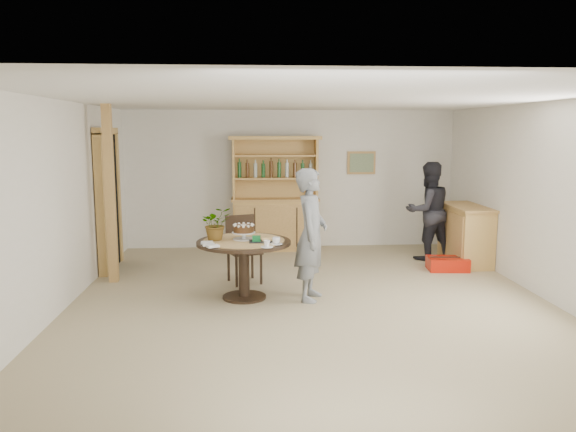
% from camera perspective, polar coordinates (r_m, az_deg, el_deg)
% --- Properties ---
extents(ground, '(7.00, 7.00, 0.00)m').
position_cam_1_polar(ground, '(7.11, 2.36, -8.82)').
color(ground, tan).
rests_on(ground, ground).
extents(room_shell, '(6.04, 7.04, 2.52)m').
position_cam_1_polar(room_shell, '(6.80, 2.47, 5.33)').
color(room_shell, white).
rests_on(room_shell, ground).
extents(doorway, '(0.13, 1.10, 2.18)m').
position_cam_1_polar(doorway, '(9.07, -17.84, 1.74)').
color(doorway, black).
rests_on(doorway, ground).
extents(pine_post, '(0.12, 0.12, 2.50)m').
position_cam_1_polar(pine_post, '(8.22, -17.62, 2.08)').
color(pine_post, tan).
rests_on(pine_post, ground).
extents(hutch, '(1.62, 0.54, 2.04)m').
position_cam_1_polar(hutch, '(10.09, -1.31, 0.43)').
color(hutch, tan).
rests_on(hutch, ground).
extents(sideboard, '(0.54, 1.26, 0.94)m').
position_cam_1_polar(sideboard, '(9.55, 17.59, -1.76)').
color(sideboard, tan).
rests_on(sideboard, ground).
extents(dining_table, '(1.20, 1.20, 0.76)m').
position_cam_1_polar(dining_table, '(7.18, -4.51, -3.68)').
color(dining_table, black).
rests_on(dining_table, ground).
extents(dining_chair, '(0.54, 0.54, 0.95)m').
position_cam_1_polar(dining_chair, '(8.00, -4.64, -2.90)').
color(dining_chair, black).
rests_on(dining_chair, ground).
extents(birthday_cake, '(0.30, 0.30, 0.20)m').
position_cam_1_polar(birthday_cake, '(7.17, -4.53, -1.42)').
color(birthday_cake, white).
rests_on(birthday_cake, dining_table).
extents(flower_vase, '(0.47, 0.44, 0.42)m').
position_cam_1_polar(flower_vase, '(7.17, -7.34, -0.76)').
color(flower_vase, '#3F7233').
rests_on(flower_vase, dining_table).
extents(gift_tray, '(0.30, 0.20, 0.08)m').
position_cam_1_polar(gift_tray, '(7.02, -2.78, -2.44)').
color(gift_tray, black).
rests_on(gift_tray, dining_table).
extents(coffee_cup_a, '(0.15, 0.15, 0.09)m').
position_cam_1_polar(coffee_cup_a, '(6.87, -1.21, -2.56)').
color(coffee_cup_a, white).
rests_on(coffee_cup_a, dining_table).
extents(coffee_cup_b, '(0.15, 0.15, 0.08)m').
position_cam_1_polar(coffee_cup_b, '(6.70, -2.17, -2.89)').
color(coffee_cup_b, white).
rests_on(coffee_cup_b, dining_table).
extents(napkins, '(0.24, 0.33, 0.03)m').
position_cam_1_polar(napkins, '(6.85, -7.99, -2.87)').
color(napkins, white).
rests_on(napkins, dining_table).
extents(teen_boy, '(0.55, 0.70, 1.67)m').
position_cam_1_polar(teen_boy, '(7.07, 2.37, -1.92)').
color(teen_boy, slate).
rests_on(teen_boy, ground).
extents(adult_person, '(0.92, 0.79, 1.63)m').
position_cam_1_polar(adult_person, '(9.59, 14.05, 0.50)').
color(adult_person, black).
rests_on(adult_person, ground).
extents(red_suitcase, '(0.64, 0.46, 0.21)m').
position_cam_1_polar(red_suitcase, '(9.03, 15.90, -4.69)').
color(red_suitcase, red).
rests_on(red_suitcase, ground).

